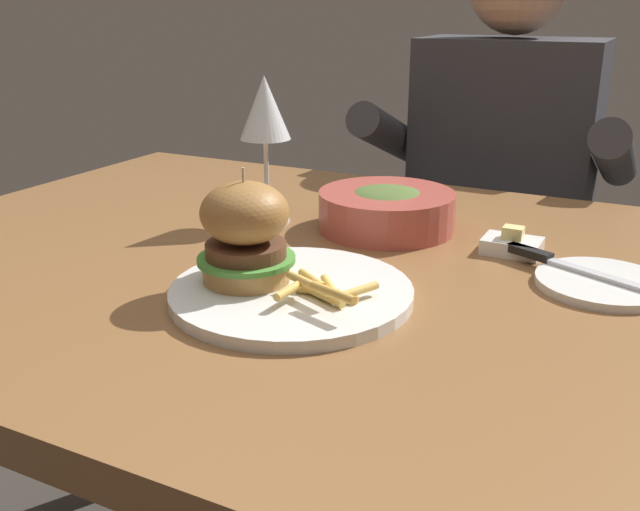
{
  "coord_description": "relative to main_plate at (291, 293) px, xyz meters",
  "views": [
    {
      "loc": [
        0.4,
        -0.76,
        1.05
      ],
      "look_at": [
        0.07,
        -0.1,
        0.78
      ],
      "focal_mm": 40.0,
      "sensor_mm": 36.0,
      "label": 1
    }
  ],
  "objects": [
    {
      "name": "bread_plate",
      "position": [
        0.3,
        0.19,
        -0.0
      ],
      "size": [
        0.15,
        0.15,
        0.01
      ],
      "primitive_type": "cylinder",
      "color": "white",
      "rests_on": "dining_table"
    },
    {
      "name": "fries_pile",
      "position": [
        0.05,
        -0.02,
        0.02
      ],
      "size": [
        0.1,
        0.09,
        0.03
      ],
      "color": "gold",
      "rests_on": "main_plate"
    },
    {
      "name": "table_knife",
      "position": [
        0.26,
        0.21,
        0.01
      ],
      "size": [
        0.19,
        0.09,
        0.01
      ],
      "color": "silver",
      "rests_on": "bread_plate"
    },
    {
      "name": "dining_table",
      "position": [
        -0.05,
        0.13,
        -0.1
      ],
      "size": [
        1.2,
        0.9,
        0.74
      ],
      "color": "brown",
      "rests_on": "ground"
    },
    {
      "name": "burger_sandwich",
      "position": [
        -0.05,
        -0.0,
        0.06
      ],
      "size": [
        0.11,
        0.11,
        0.13
      ],
      "color": "#B78447",
      "rests_on": "main_plate"
    },
    {
      "name": "main_plate",
      "position": [
        0.0,
        0.0,
        0.0
      ],
      "size": [
        0.27,
        0.27,
        0.01
      ],
      "primitive_type": "cylinder",
      "color": "white",
      "rests_on": "dining_table"
    },
    {
      "name": "diner_person",
      "position": [
        0.03,
        0.85,
        -0.18
      ],
      "size": [
        0.51,
        0.36,
        1.18
      ],
      "color": "#282833",
      "rests_on": "ground"
    },
    {
      "name": "wine_glass",
      "position": [
        -0.17,
        0.24,
        0.15
      ],
      "size": [
        0.07,
        0.07,
        0.21
      ],
      "color": "silver",
      "rests_on": "dining_table"
    },
    {
      "name": "butter_dish",
      "position": [
        0.18,
        0.26,
        0.0
      ],
      "size": [
        0.07,
        0.05,
        0.04
      ],
      "color": "white",
      "rests_on": "dining_table"
    },
    {
      "name": "soup_bowl",
      "position": [
        -0.0,
        0.28,
        0.02
      ],
      "size": [
        0.19,
        0.19,
        0.06
      ],
      "color": "#B24C42",
      "rests_on": "dining_table"
    }
  ]
}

